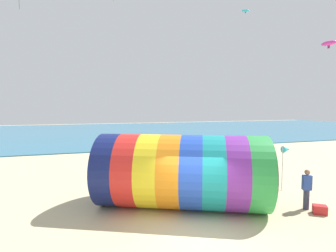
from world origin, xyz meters
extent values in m
plane|color=#CCBA8C|center=(0.00, 0.00, 0.00)|extent=(120.00, 120.00, 0.00)
cube|color=teal|center=(0.00, 37.36, 0.05)|extent=(120.00, 40.00, 0.10)
cylinder|color=navy|center=(-2.58, 3.57, 1.60)|extent=(2.14, 3.28, 3.20)
cylinder|color=red|center=(-1.77, 3.20, 1.60)|extent=(2.14, 3.28, 3.20)
cylinder|color=yellow|center=(-0.95, 2.83, 1.60)|extent=(2.14, 3.28, 3.20)
cylinder|color=orange|center=(-0.13, 2.45, 1.60)|extent=(2.14, 3.28, 3.20)
cylinder|color=blue|center=(0.69, 2.08, 1.60)|extent=(2.14, 3.28, 3.20)
cylinder|color=teal|center=(1.50, 1.71, 1.60)|extent=(2.14, 3.28, 3.20)
cylinder|color=purple|center=(2.32, 1.33, 1.60)|extent=(2.14, 3.28, 3.20)
cylinder|color=green|center=(3.14, 0.96, 1.60)|extent=(2.14, 3.28, 3.20)
cylinder|color=black|center=(3.56, 0.77, 1.60)|extent=(1.27, 2.70, 2.94)
cylinder|color=#383D56|center=(5.33, 0.47, 0.42)|extent=(0.24, 0.24, 0.85)
cube|color=#2D4CA5|center=(5.33, 0.47, 1.17)|extent=(0.42, 0.34, 0.64)
sphere|color=#9E7051|center=(5.33, 0.47, 1.62)|extent=(0.23, 0.23, 0.23)
ellipsoid|color=#D1339E|center=(10.80, 4.60, 8.31)|extent=(0.57, 0.98, 0.32)
cube|color=#7D1E5E|center=(10.80, 4.60, 8.11)|extent=(0.05, 0.13, 0.24)
ellipsoid|color=#2DB2C6|center=(10.97, 14.02, 13.46)|extent=(0.75, 0.60, 0.29)
cube|color=#1B6B77|center=(10.97, 14.02, 13.31)|extent=(0.10, 0.06, 0.18)
cylinder|color=#383D56|center=(-1.78, 8.52, 0.41)|extent=(0.24, 0.24, 0.82)
cube|color=#2D4CA5|center=(-1.78, 8.52, 1.13)|extent=(0.38, 0.42, 0.62)
sphere|color=tan|center=(-1.78, 8.52, 1.57)|extent=(0.22, 0.22, 0.22)
cylinder|color=#383D56|center=(4.64, 10.61, 0.37)|extent=(0.24, 0.24, 0.75)
cube|color=red|center=(4.64, 10.61, 1.03)|extent=(0.42, 0.39, 0.56)
sphere|color=beige|center=(4.64, 10.61, 1.43)|extent=(0.20, 0.20, 0.20)
cylinder|color=#383D56|center=(10.30, 10.98, 0.43)|extent=(0.24, 0.24, 0.86)
cube|color=#2D4CA5|center=(10.30, 10.98, 1.19)|extent=(0.42, 0.36, 0.65)
sphere|color=#9E7051|center=(10.30, 10.98, 1.65)|extent=(0.23, 0.23, 0.23)
cylinder|color=silver|center=(6.11, 2.86, 1.18)|extent=(0.05, 0.05, 2.35)
cone|color=#2DB2C6|center=(6.33, 2.86, 2.17)|extent=(0.45, 0.36, 0.36)
cube|color=red|center=(5.47, -0.10, 0.18)|extent=(0.63, 0.59, 0.36)
camera|label=1|loc=(-3.58, -8.26, 4.43)|focal=28.00mm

